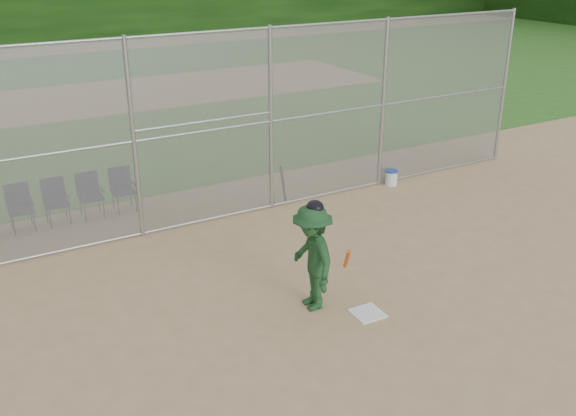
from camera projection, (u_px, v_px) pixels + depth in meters
ground at (367, 326)px, 10.03m from camera, size 100.00×100.00×0.00m
grass_strip at (87, 98)px, 24.45m from camera, size 100.00×100.00×0.00m
dirt_patch_far at (87, 98)px, 24.45m from camera, size 24.00×24.00×0.00m
backstop_fence at (228, 124)px, 13.23m from camera, size 16.09×0.09×4.00m
home_plate at (367, 313)px, 10.36m from camera, size 0.50×0.50×0.02m
batter_at_plate at (312, 257)px, 10.23m from camera, size 1.01×1.32×1.88m
water_cooler at (391, 177)px, 15.75m from camera, size 0.30×0.30×0.38m
spare_bats at (277, 185)px, 14.62m from camera, size 0.36×0.29×0.84m
chair_3 at (21, 209)px, 13.17m from camera, size 0.54×0.52×0.96m
chair_4 at (57, 202)px, 13.49m from camera, size 0.54×0.52×0.96m
chair_5 at (91, 196)px, 13.82m from camera, size 0.54×0.52×0.96m
chair_6 at (123, 190)px, 14.15m from camera, size 0.54×0.52×0.96m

